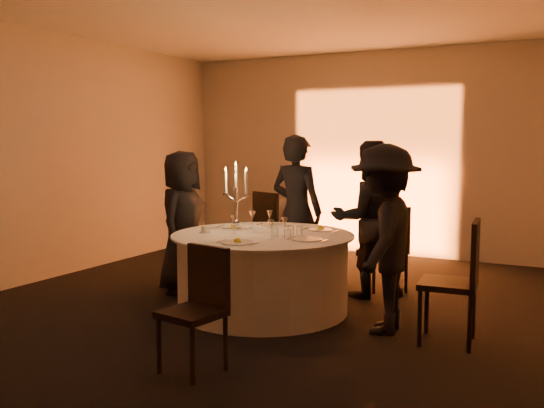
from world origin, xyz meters
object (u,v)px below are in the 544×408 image
at_px(coffee_cup, 205,230).
at_px(guest_left, 182,222).
at_px(chair_right, 459,274).
at_px(chair_front, 199,301).
at_px(chair_left, 182,237).
at_px(guest_right, 384,239).
at_px(guest_back_right, 368,219).
at_px(chair_back_left, 273,228).
at_px(guest_back_left, 297,211).
at_px(candelabra, 236,206).
at_px(banquet_table, 263,272).
at_px(chair_back_right, 388,243).

bearing_deg(coffee_cup, guest_left, 143.66).
relative_size(chair_right, chair_front, 1.14).
bearing_deg(chair_front, chair_left, 138.22).
bearing_deg(guest_right, guest_back_right, -159.73).
bearing_deg(chair_back_left, coffee_cup, 115.13).
distance_m(chair_back_left, guest_right, 2.51).
height_order(chair_back_left, chair_right, chair_back_left).
bearing_deg(chair_left, chair_right, -131.20).
bearing_deg(chair_front, guest_back_left, 109.65).
xyz_separation_m(chair_front, guest_right, (0.95, 1.49, 0.32)).
distance_m(guest_right, candelabra, 1.65).
bearing_deg(coffee_cup, banquet_table, 18.37).
height_order(guest_left, guest_right, guest_right).
relative_size(chair_left, coffee_cup, 8.62).
bearing_deg(guest_left, chair_right, -109.71).
bearing_deg(chair_left, guest_back_left, -101.14).
bearing_deg(chair_back_left, chair_right, 168.94).
bearing_deg(chair_left, candelabra, -145.40).
relative_size(chair_back_left, chair_front, 1.15).
xyz_separation_m(chair_left, chair_front, (1.78, -2.27, -0.02)).
bearing_deg(candelabra, chair_right, -6.14).
bearing_deg(chair_back_left, guest_back_left, 162.49).
xyz_separation_m(chair_front, guest_left, (-1.47, 1.84, 0.28)).
height_order(chair_back_right, coffee_cup, chair_back_right).
xyz_separation_m(guest_right, coffee_cup, (-1.82, -0.09, -0.03)).
relative_size(chair_front, candelabra, 1.28).
xyz_separation_m(banquet_table, guest_right, (1.26, -0.10, 0.45)).
bearing_deg(guest_back_right, chair_front, 43.86).
xyz_separation_m(chair_left, chair_right, (3.38, -0.83, 0.06)).
bearing_deg(guest_back_right, candelabra, 2.69).
distance_m(chair_back_right, coffee_cup, 2.11).
bearing_deg(guest_right, chair_back_right, -169.62).
bearing_deg(candelabra, banquet_table, -15.53).
relative_size(chair_back_right, guest_right, 0.58).
relative_size(chair_back_left, chair_right, 1.01).
bearing_deg(guest_back_left, chair_front, 106.37).
relative_size(chair_back_right, chair_right, 0.93).
relative_size(guest_back_right, coffee_cup, 15.35).
bearing_deg(guest_left, chair_left, 23.35).
relative_size(guest_left, candelabra, 2.22).
xyz_separation_m(chair_back_left, coffee_cup, (0.10, -1.69, 0.20)).
height_order(chair_left, guest_back_left, guest_back_left).
distance_m(guest_back_left, guest_right, 1.82).
relative_size(chair_back_left, guest_right, 0.63).
xyz_separation_m(banquet_table, coffee_cup, (-0.56, -0.19, 0.42)).
bearing_deg(guest_back_left, chair_back_right, -159.05).
xyz_separation_m(chair_back_left, candelabra, (0.30, -1.41, 0.42)).
bearing_deg(chair_front, guest_left, 138.75).
relative_size(banquet_table, chair_back_left, 1.71).
height_order(banquet_table, guest_left, guest_left).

